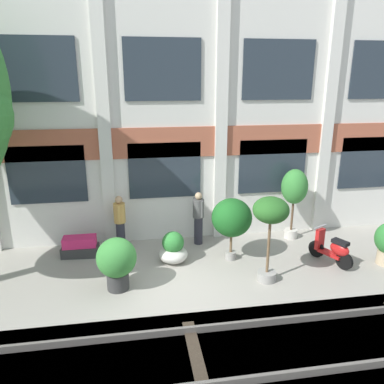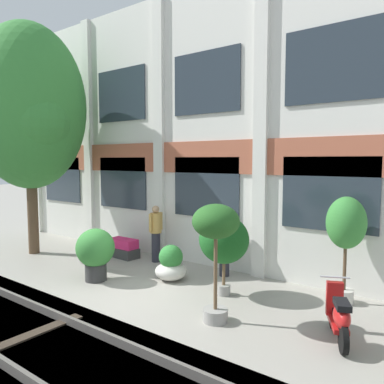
% 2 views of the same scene
% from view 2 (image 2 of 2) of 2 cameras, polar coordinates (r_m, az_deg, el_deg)
% --- Properties ---
extents(ground_plane, '(80.00, 80.00, 0.00)m').
position_cam_2_polar(ground_plane, '(8.88, -8.86, -15.05)').
color(ground_plane, '#9E998E').
extents(apartment_facade, '(17.39, 0.64, 7.89)m').
position_cam_2_polar(apartment_facade, '(10.77, 2.89, 9.74)').
color(apartment_facade, silver).
rests_on(apartment_facade, ground).
extents(rail_tracks, '(25.03, 2.80, 0.43)m').
position_cam_2_polar(rail_tracks, '(7.51, -23.92, -20.37)').
color(rail_tracks, '#423F3A').
rests_on(rail_tracks, ground).
extents(broadleaf_tree, '(3.68, 3.50, 7.29)m').
position_cam_2_polar(broadleaf_tree, '(13.10, -23.58, 11.38)').
color(broadleaf_tree, brown).
rests_on(broadleaf_tree, ground).
extents(potted_plant_tall_urn, '(0.81, 0.81, 2.26)m').
position_cam_2_polar(potted_plant_tall_urn, '(8.47, 22.42, -5.01)').
color(potted_plant_tall_urn, beige).
rests_on(potted_plant_tall_urn, ground).
extents(potted_plant_terracotta_small, '(0.88, 0.88, 2.22)m').
position_cam_2_polar(potted_plant_terracotta_small, '(6.93, 3.64, -5.97)').
color(potted_plant_terracotta_small, gray).
rests_on(potted_plant_terracotta_small, ground).
extents(potted_plant_square_trough, '(1.06, 0.56, 0.58)m').
position_cam_2_polar(potted_plant_square_trough, '(11.95, -10.42, -8.46)').
color(potted_plant_square_trough, '#333333').
rests_on(potted_plant_square_trough, ground).
extents(potted_plant_wide_bowl, '(0.80, 0.80, 0.90)m').
position_cam_2_polar(potted_plant_wide_bowl, '(9.61, -3.23, -11.02)').
color(potted_plant_wide_bowl, beige).
rests_on(potted_plant_wide_bowl, ground).
extents(potted_plant_low_pan, '(1.11, 1.11, 1.79)m').
position_cam_2_polar(potted_plant_low_pan, '(8.39, 4.90, -7.35)').
color(potted_plant_low_pan, gray).
rests_on(potted_plant_low_pan, ground).
extents(potted_plant_fluted_column, '(0.96, 0.96, 1.32)m').
position_cam_2_polar(potted_plant_fluted_column, '(9.76, -14.50, -8.65)').
color(potted_plant_fluted_column, '#333333').
rests_on(potted_plant_fluted_column, ground).
extents(scooter_second_parked, '(0.76, 1.28, 0.98)m').
position_cam_2_polar(scooter_second_parked, '(6.97, 21.50, -17.22)').
color(scooter_second_parked, black).
rests_on(scooter_second_parked, ground).
extents(resident_by_doorway, '(0.34, 0.53, 1.68)m').
position_cam_2_polar(resident_by_doorway, '(11.17, -5.53, -6.04)').
color(resident_by_doorway, '#282833').
rests_on(resident_by_doorway, ground).
extents(resident_watching_tracks, '(0.34, 0.50, 1.66)m').
position_cam_2_polar(resident_watching_tracks, '(9.82, 4.97, -7.64)').
color(resident_watching_tracks, '#282833').
rests_on(resident_watching_tracks, ground).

